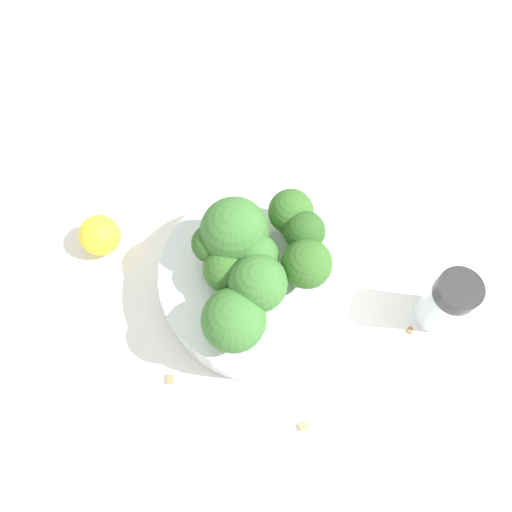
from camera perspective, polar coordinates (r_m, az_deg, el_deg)
ground_plane at (r=0.50m, az=-0.00°, el=-4.18°), size 3.00×3.00×0.00m
bowl at (r=0.48m, az=-0.00°, el=-3.07°), size 0.18×0.18×0.05m
broccoli_floret_0 at (r=0.43m, az=5.53°, el=2.66°), size 0.04×0.04×0.06m
broccoli_floret_1 at (r=0.42m, az=-0.00°, el=-0.08°), size 0.04×0.04×0.06m
broccoli_floret_2 at (r=0.42m, az=-2.05°, el=3.10°), size 0.06×0.06×0.07m
broccoli_floret_3 at (r=0.43m, az=-5.15°, el=1.31°), size 0.03×0.03×0.05m
broccoli_floret_4 at (r=0.42m, az=-3.24°, el=-1.52°), size 0.04×0.04×0.05m
broccoli_floret_5 at (r=0.42m, az=5.81°, el=-0.99°), size 0.04×0.04×0.06m
broccoli_floret_6 at (r=0.40m, az=-2.57°, el=-7.36°), size 0.05×0.05×0.06m
broccoli_floret_7 at (r=0.41m, az=0.22°, el=-3.21°), size 0.05×0.05×0.06m
broccoli_floret_8 at (r=0.44m, az=3.98°, el=4.98°), size 0.04×0.04×0.05m
pepper_shaker at (r=0.49m, az=20.92°, el=-4.91°), size 0.04×0.04×0.08m
lemon_wedge at (r=0.53m, az=-17.41°, el=2.27°), size 0.04×0.04×0.04m
almond_crumb_0 at (r=0.48m, az=-9.82°, el=-13.68°), size 0.01×0.01×0.01m
almond_crumb_1 at (r=0.47m, az=5.48°, el=-18.80°), size 0.01×0.01×0.01m
almond_crumb_2 at (r=0.51m, az=17.25°, el=-8.06°), size 0.01×0.01×0.01m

